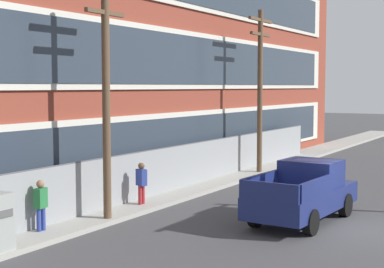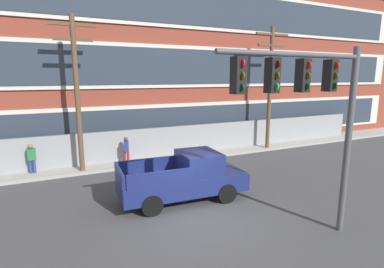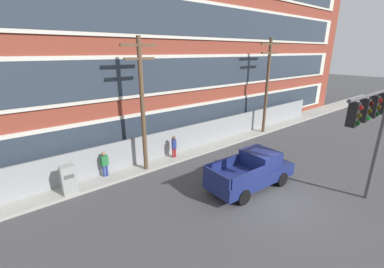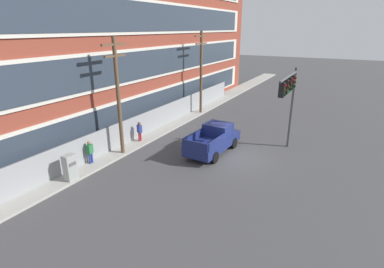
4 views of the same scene
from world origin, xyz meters
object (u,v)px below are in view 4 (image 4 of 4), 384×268
object	(u,v)px
pedestrian_by_fence	(90,151)
utility_pole_near_corner	(118,93)
pedestrian_near_cabinet	(140,131)
electrical_cabinet	(70,169)
pickup_truck_navy	(214,140)
utility_pole_midblock	(201,69)
traffic_signal_mast	(289,93)

from	to	relation	value
pedestrian_by_fence	utility_pole_near_corner	bearing A→B (deg)	-15.34
pedestrian_near_cabinet	utility_pole_near_corner	bearing A→B (deg)	-171.52
utility_pole_near_corner	electrical_cabinet	world-z (taller)	utility_pole_near_corner
pickup_truck_navy	electrical_cabinet	size ratio (longest dim) A/B	3.12
electrical_cabinet	pedestrian_by_fence	size ratio (longest dim) A/B	1.00
pickup_truck_navy	pedestrian_near_cabinet	bearing A→B (deg)	100.46
utility_pole_midblock	electrical_cabinet	xyz separation A→B (m)	(-16.72, -0.01, -3.75)
electrical_cabinet	pedestrian_near_cabinet	xyz separation A→B (m)	(6.96, 0.39, 0.12)
traffic_signal_mast	pedestrian_near_cabinet	size ratio (longest dim) A/B	3.49
utility_pole_midblock	pedestrian_near_cabinet	world-z (taller)	utility_pole_midblock
electrical_cabinet	utility_pole_midblock	bearing A→B (deg)	0.04
utility_pole_near_corner	traffic_signal_mast	bearing A→B (deg)	-61.32
pickup_truck_navy	pedestrian_near_cabinet	distance (m)	5.92
pickup_truck_navy	utility_pole_midblock	world-z (taller)	utility_pole_midblock
pickup_truck_navy	electrical_cabinet	distance (m)	9.69
utility_pole_near_corner	electrical_cabinet	bearing A→B (deg)	-179.66
electrical_cabinet	pedestrian_near_cabinet	distance (m)	6.97
pickup_truck_navy	pedestrian_by_fence	bearing A→B (deg)	133.87
pedestrian_near_cabinet	pickup_truck_navy	bearing A→B (deg)	-79.54
traffic_signal_mast	electrical_cabinet	xyz separation A→B (m)	(-9.97, 9.94, -3.54)
utility_pole_midblock	electrical_cabinet	distance (m)	17.14
traffic_signal_mast	pedestrian_near_cabinet	bearing A→B (deg)	106.26
pickup_truck_navy	utility_pole_near_corner	world-z (taller)	utility_pole_near_corner
pickup_truck_navy	traffic_signal_mast	bearing A→B (deg)	-66.76
utility_pole_near_corner	pedestrian_by_fence	size ratio (longest dim) A/B	4.74
pickup_truck_navy	utility_pole_near_corner	xyz separation A→B (m)	(-3.51, 5.45, 3.47)
electrical_cabinet	pedestrian_by_fence	xyz separation A→B (m)	(2.17, 0.67, 0.12)
traffic_signal_mast	utility_pole_near_corner	world-z (taller)	utility_pole_near_corner
electrical_cabinet	pedestrian_by_fence	world-z (taller)	electrical_cabinet
utility_pole_midblock	pedestrian_by_fence	bearing A→B (deg)	177.41
utility_pole_midblock	pedestrian_near_cabinet	xyz separation A→B (m)	(-9.76, 0.38, -3.62)
utility_pole_midblock	pedestrian_by_fence	size ratio (longest dim) A/B	4.88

